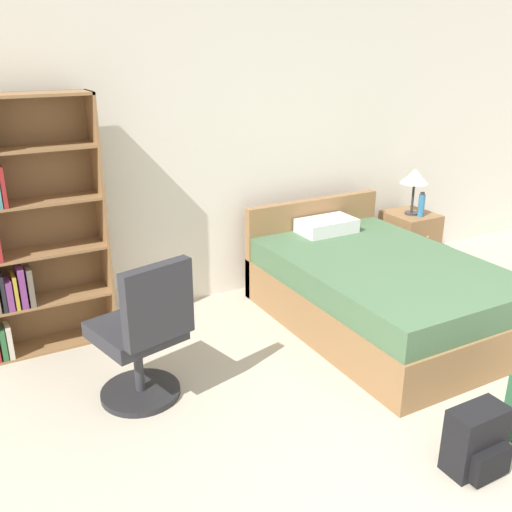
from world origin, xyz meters
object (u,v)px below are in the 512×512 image
Objects in this scene: bed at (376,289)px; office_chair at (143,337)px; water_bottle at (421,205)px; table_lamp at (415,177)px; bookshelf at (18,229)px; nightstand at (409,241)px; backpack_black at (477,441)px.

bed is 1.98m from office_chair.
water_bottle is (1.07, 0.66, 0.39)m from bed.
office_chair is at bearing -162.99° from table_lamp.
water_bottle is (3.04, 0.82, 0.22)m from office_chair.
water_bottle is at bearing -3.58° from bookshelf.
nightstand is 2.41× the size of water_bottle.
bookshelf reaches higher than bed.
water_bottle is at bearing 15.19° from office_chair.
nightstand is 0.65m from table_lamp.
backpack_black is at bearing -53.22° from bookshelf.
backpack_black is at bearing -111.76° from bed.
office_chair is at bearing 132.95° from backpack_black.
bed reaches higher than nightstand.
bed reaches higher than water_bottle.
bed is at bearing -148.27° from water_bottle.
nightstand is 1.28× the size of table_lamp.
bookshelf reaches higher than backpack_black.
office_chair reaches higher than bed.
water_bottle is 2.87m from backpack_black.
table_lamp is at bearing 104.65° from water_bottle.
bed is 1.44m from table_lamp.
office_chair is 1.97m from backpack_black.
table_lamp reaches higher than nightstand.
nightstand is at bearing 42.11° from table_lamp.
table_lamp is at bearing 17.01° from office_chair.
office_chair is 2.20× the size of table_lamp.
nightstand reaches higher than backpack_black.
table_lamp is 2.99m from backpack_black.
water_bottle reaches higher than backpack_black.
office_chair is 3.18m from nightstand.
backpack_black is (-1.68, -2.35, -0.76)m from table_lamp.
table_lamp is 1.22× the size of backpack_black.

